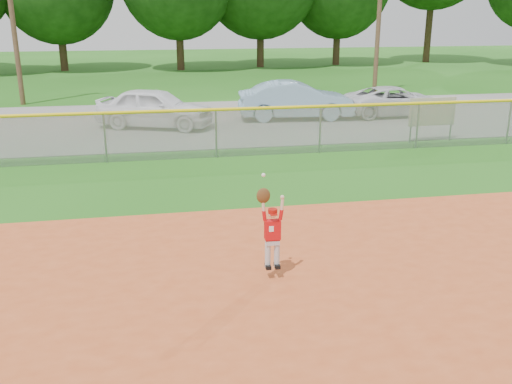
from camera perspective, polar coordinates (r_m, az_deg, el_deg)
ground at (r=8.70m, az=4.10°, el=-12.81°), size 120.00×120.00×0.00m
parking_strip at (r=23.72m, az=-5.70°, el=7.05°), size 44.00×10.00×0.03m
car_white_a at (r=22.53m, az=-10.06°, el=8.30°), size 4.82×3.33×1.52m
car_blue at (r=23.98m, az=3.98°, el=9.13°), size 4.83×2.02×1.55m
car_white_b at (r=25.48m, az=13.78°, el=8.82°), size 4.50×2.13×1.24m
sponsor_sign at (r=20.67m, az=17.21°, el=7.57°), size 1.74×0.14×1.54m
outfield_fence at (r=17.69m, az=-4.02°, el=6.25°), size 40.06×0.10×1.55m
power_lines at (r=29.37m, az=-5.06°, el=18.28°), size 19.40×0.24×9.00m
ballplayer at (r=9.52m, az=1.52°, el=-3.69°), size 0.47×0.20×1.68m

